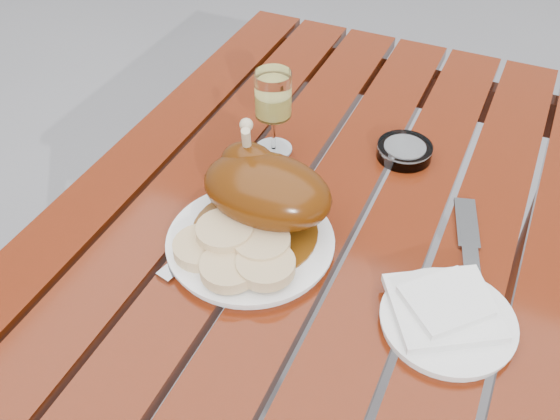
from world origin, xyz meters
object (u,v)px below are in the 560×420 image
(side_plate, at_px, (448,322))
(ashtray, at_px, (404,151))
(dinner_plate, at_px, (251,243))
(table, at_px, (316,351))
(wine_glass, at_px, (273,113))

(side_plate, bearing_deg, ashtray, 114.89)
(dinner_plate, xyz_separation_m, side_plate, (0.29, -0.02, -0.00))
(table, relative_size, dinner_plate, 4.90)
(table, bearing_deg, ashtray, 68.43)
(table, xyz_separation_m, wine_glass, (-0.14, 0.11, 0.45))
(wine_glass, bearing_deg, ashtray, 19.35)
(ashtray, bearing_deg, dinner_plate, -115.50)
(dinner_plate, distance_m, wine_glass, 0.25)
(dinner_plate, bearing_deg, table, 58.79)
(wine_glass, bearing_deg, side_plate, -34.60)
(table, height_order, side_plate, side_plate)
(wine_glass, bearing_deg, table, -38.43)
(wine_glass, xyz_separation_m, side_plate, (0.36, -0.25, -0.07))
(ashtray, bearing_deg, table, -111.57)
(table, height_order, wine_glass, wine_glass)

